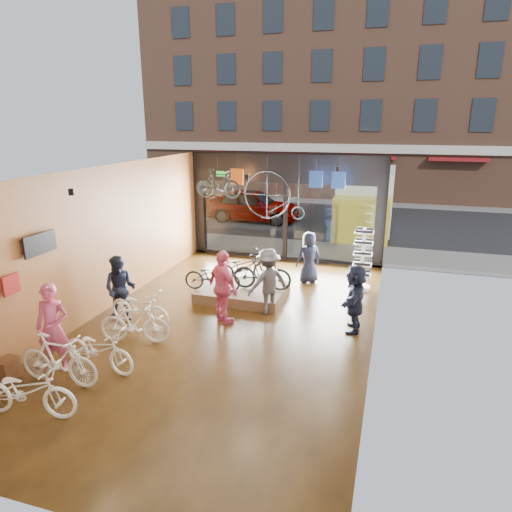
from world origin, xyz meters
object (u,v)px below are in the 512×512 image
at_px(display_bike_left, 212,276).
at_px(penny_farthing, 277,197).
at_px(floor_bike_3, 134,322).
at_px(display_bike_right, 244,267).
at_px(floor_bike_1, 58,360).
at_px(customer_5, 355,298).
at_px(customer_2, 223,287).
at_px(customer_4, 309,257).
at_px(floor_bike_2, 99,349).
at_px(hung_bike, 218,183).
at_px(display_platform, 243,292).
at_px(box_truck, 365,203).
at_px(street_car, 252,205).
at_px(floor_bike_4, 140,308).
at_px(customer_0, 53,328).
at_px(display_bike_mid, 262,273).
at_px(sunglasses_rack, 363,259).
at_px(customer_1, 120,289).
at_px(customer_3, 268,282).

xyz_separation_m(display_bike_left, penny_farthing, (0.99, 3.29, 1.78)).
height_order(floor_bike_3, display_bike_right, display_bike_right).
xyz_separation_m(floor_bike_1, customer_5, (5.19, 4.04, 0.32)).
height_order(customer_2, customer_4, customer_2).
xyz_separation_m(floor_bike_2, hung_bike, (-0.09, 6.95, 2.47)).
height_order(display_platform, display_bike_right, display_bike_right).
bearing_deg(display_bike_left, floor_bike_2, 163.94).
distance_m(box_truck, hung_bike, 8.21).
xyz_separation_m(street_car, floor_bike_2, (1.37, -14.75, -0.37)).
distance_m(display_bike_right, customer_4, 2.18).
xyz_separation_m(box_truck, customer_5, (0.52, -10.38, -0.55)).
bearing_deg(floor_bike_1, floor_bike_4, -2.96).
xyz_separation_m(box_truck, floor_bike_4, (-4.58, -11.62, -0.93)).
bearing_deg(customer_5, street_car, -151.33).
xyz_separation_m(floor_bike_2, penny_farthing, (1.77, 7.46, 2.05)).
relative_size(floor_bike_4, display_bike_left, 1.10).
height_order(display_bike_left, customer_0, customer_0).
bearing_deg(customer_0, street_car, 77.87).
distance_m(penny_farthing, hung_bike, 1.98).
height_order(floor_bike_1, hung_bike, hung_bike).
bearing_deg(customer_5, customer_2, -80.95).
bearing_deg(customer_5, hung_bike, -126.06).
distance_m(display_bike_mid, penny_farthing, 3.30).
height_order(floor_bike_3, sunglasses_rack, sunglasses_rack).
bearing_deg(customer_1, floor_bike_4, -24.54).
height_order(box_truck, customer_1, box_truck).
height_order(floor_bike_2, floor_bike_3, floor_bike_3).
distance_m(display_bike_left, sunglasses_rack, 4.49).
bearing_deg(penny_farthing, floor_bike_1, -105.05).
distance_m(display_platform, display_bike_right, 0.78).
distance_m(street_car, customer_1, 12.50).
xyz_separation_m(street_car, hung_bike, (1.28, -7.80, 2.11)).
bearing_deg(customer_4, floor_bike_1, 29.25).
distance_m(floor_bike_3, display_bike_mid, 3.96).
height_order(floor_bike_4, display_platform, floor_bike_4).
relative_size(customer_4, sunglasses_rack, 0.86).
bearing_deg(floor_bike_2, customer_3, -26.89).
bearing_deg(display_bike_mid, display_bike_right, 53.80).
distance_m(customer_1, hung_bike, 5.20).
bearing_deg(hung_bike, penny_farthing, -72.39).
relative_size(display_platform, customer_1, 1.42).
relative_size(floor_bike_1, display_bike_mid, 1.02).
distance_m(display_bike_mid, customer_4, 2.07).
xyz_separation_m(customer_2, customer_4, (1.48, 3.59, -0.13)).
distance_m(customer_4, penny_farthing, 2.36).
bearing_deg(display_platform, sunglasses_rack, 27.92).
height_order(floor_bike_2, penny_farthing, penny_farthing).
height_order(customer_5, sunglasses_rack, sunglasses_rack).
bearing_deg(customer_2, display_bike_left, -23.30).
relative_size(display_bike_mid, customer_5, 1.00).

